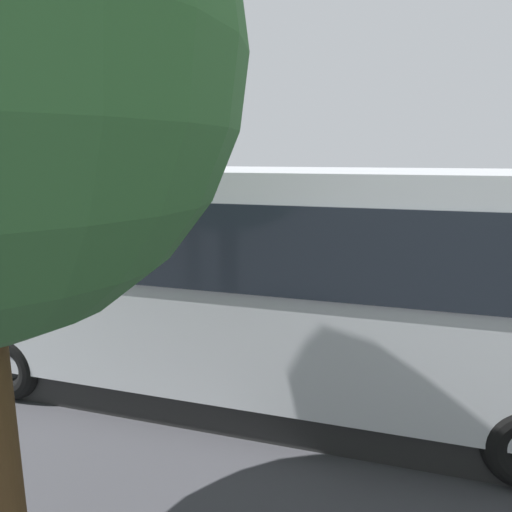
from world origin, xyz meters
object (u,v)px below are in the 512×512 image
at_px(spectator_far_left, 345,283).
at_px(traffic_cone, 248,275).
at_px(spectator_left, 302,277).
at_px(parked_motorcycle_silver, 431,326).
at_px(tour_bus, 256,286).
at_px(spectator_centre, 254,275).
at_px(stunt_motorcycle, 179,250).

relative_size(spectator_far_left, traffic_cone, 2.77).
distance_m(spectator_left, parked_motorcycle_silver, 2.58).
relative_size(spectator_left, traffic_cone, 2.80).
xyz_separation_m(tour_bus, spectator_centre, (0.75, -3.01, -0.63)).
bearing_deg(spectator_centre, spectator_far_left, 170.73).
relative_size(spectator_far_left, stunt_motorcycle, 0.91).
distance_m(tour_bus, spectator_far_left, 2.99).
xyz_separation_m(spectator_far_left, spectator_centre, (1.86, -0.30, -0.02)).
bearing_deg(stunt_motorcycle, spectator_centre, 128.93).
distance_m(spectator_far_left, spectator_centre, 1.88).
bearing_deg(spectator_centre, stunt_motorcycle, -51.07).
bearing_deg(tour_bus, stunt_motorcycle, -60.32).
height_order(parked_motorcycle_silver, stunt_motorcycle, stunt_motorcycle).
distance_m(spectator_centre, parked_motorcycle_silver, 3.53).
distance_m(spectator_left, spectator_centre, 1.00).
relative_size(tour_bus, spectator_far_left, 5.50).
height_order(tour_bus, parked_motorcycle_silver, tour_bus).
bearing_deg(parked_motorcycle_silver, stunt_motorcycle, -35.92).
relative_size(parked_motorcycle_silver, stunt_motorcycle, 1.06).
relative_size(stunt_motorcycle, traffic_cone, 3.04).
height_order(spectator_far_left, parked_motorcycle_silver, spectator_far_left).
bearing_deg(stunt_motorcycle, tour_bus, 119.68).
distance_m(spectator_centre, traffic_cone, 2.89).
height_order(spectator_centre, traffic_cone, spectator_centre).
height_order(parked_motorcycle_silver, traffic_cone, parked_motorcycle_silver).
height_order(tour_bus, spectator_centre, tour_bus).
distance_m(spectator_far_left, parked_motorcycle_silver, 1.70).
distance_m(spectator_left, stunt_motorcycle, 5.96).
bearing_deg(parked_motorcycle_silver, tour_bus, 40.18).
height_order(spectator_centre, parked_motorcycle_silver, spectator_centre).
distance_m(spectator_far_left, stunt_motorcycle, 6.77).
relative_size(spectator_far_left, spectator_left, 0.99).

